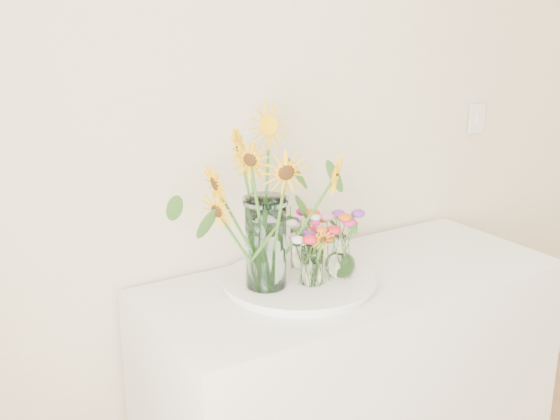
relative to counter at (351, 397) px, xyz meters
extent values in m
cube|color=white|center=(0.00, 0.00, 0.00)|extent=(1.40, 0.60, 0.90)
cylinder|color=white|center=(-0.20, 0.03, 0.46)|extent=(0.46, 0.46, 0.02)
cylinder|color=#A5CAD0|center=(-0.32, 0.03, 0.62)|extent=(0.14, 0.14, 0.29)
cylinder|color=white|center=(-0.19, -0.03, 0.53)|extent=(0.08, 0.08, 0.12)
cylinder|color=white|center=(-0.14, 0.11, 0.54)|extent=(0.08, 0.08, 0.13)
camera|label=1|loc=(-1.34, -1.67, 1.33)|focal=45.00mm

